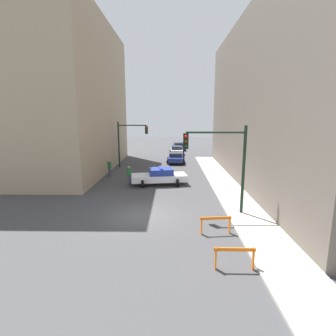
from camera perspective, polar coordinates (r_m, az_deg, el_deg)
ground_plane at (r=16.01m, az=-5.38°, el=-10.18°), size 120.00×120.00×0.00m
sidewalk_right at (r=16.52m, az=16.86°, el=-9.73°), size 2.40×44.00×0.12m
building_corner_left at (r=31.97m, az=-25.25°, el=13.68°), size 14.00×20.00×15.53m
building_right at (r=25.66m, az=28.76°, el=12.55°), size 12.00×28.00×14.04m
traffic_light_near at (r=15.54m, az=12.10°, el=2.46°), size 3.64×0.35×5.20m
traffic_light_far at (r=30.30m, az=-8.67°, el=6.51°), size 3.44×0.35×5.20m
police_car at (r=22.64m, az=-1.88°, el=-1.80°), size 4.92×2.81×1.52m
parked_car_near at (r=33.18m, az=1.72°, el=2.31°), size 2.34×4.34×1.31m
parked_car_mid at (r=40.37m, az=1.92°, el=3.91°), size 2.30×4.32×1.31m
parked_car_far at (r=45.78m, az=2.35°, el=4.78°), size 2.49×4.43×1.31m
pedestrian_crossing at (r=22.70m, az=-8.48°, el=-1.53°), size 0.39×0.39×1.66m
pedestrian_corner at (r=26.16m, az=-12.62°, el=0.02°), size 0.49×0.49×1.66m
barrier_front at (r=10.89m, az=14.29°, el=-17.80°), size 1.60×0.18×0.90m
barrier_mid at (r=13.60m, az=10.34°, el=-11.53°), size 1.60×0.32×0.90m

